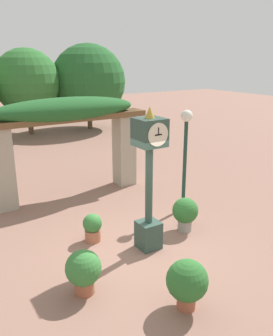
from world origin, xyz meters
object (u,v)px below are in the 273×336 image
(potted_plant_far_left, at_px, (83,270))
(pedestal_clock, at_px, (149,176))
(potted_plant_near_right, at_px, (185,212))
(potted_plant_near_left, at_px, (92,227))
(lamp_post, at_px, (186,140))
(potted_plant_far_right, at_px, (187,282))

(potted_plant_far_left, bearing_deg, pedestal_clock, 21.04)
(potted_plant_near_right, height_order, potted_plant_far_left, potted_plant_near_right)
(potted_plant_near_right, relative_size, potted_plant_far_left, 1.00)
(potted_plant_near_left, xyz_separation_m, lamp_post, (2.92, 0.27, 1.65))
(pedestal_clock, distance_m, potted_plant_far_left, 2.37)
(pedestal_clock, xyz_separation_m, potted_plant_far_right, (-0.60, -2.03, -1.19))
(pedestal_clock, bearing_deg, lamp_post, 31.29)
(potted_plant_near_left, relative_size, lamp_post, 0.24)
(pedestal_clock, height_order, potted_plant_near_right, pedestal_clock)
(lamp_post, bearing_deg, potted_plant_far_right, -128.64)
(potted_plant_near_left, bearing_deg, potted_plant_near_right, -19.14)
(potted_plant_near_left, height_order, potted_plant_near_right, potted_plant_near_right)
(potted_plant_near_right, bearing_deg, potted_plant_far_right, -129.12)
(potted_plant_far_left, bearing_deg, potted_plant_near_right, 16.57)
(pedestal_clock, bearing_deg, potted_plant_far_right, -106.37)
(potted_plant_near_right, relative_size, lamp_post, 0.30)
(pedestal_clock, height_order, lamp_post, pedestal_clock)
(potted_plant_far_left, relative_size, potted_plant_far_right, 0.94)
(potted_plant_far_right, bearing_deg, potted_plant_near_right, 50.88)
(pedestal_clock, xyz_separation_m, potted_plant_far_left, (-1.90, -0.73, -1.23))
(potted_plant_near_right, xyz_separation_m, potted_plant_far_right, (-1.81, -2.22, 0.03))
(lamp_post, bearing_deg, potted_plant_near_left, -174.64)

